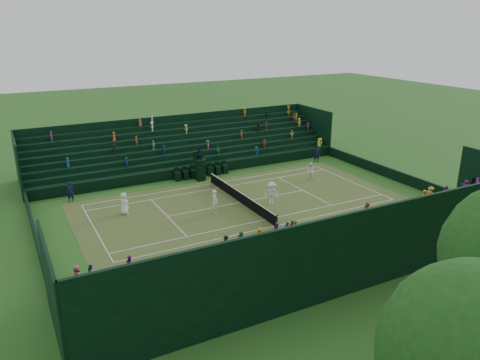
{
  "coord_description": "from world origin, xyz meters",
  "views": [
    {
      "loc": [
        32.31,
        -17.08,
        14.29
      ],
      "look_at": [
        0.0,
        0.0,
        2.0
      ],
      "focal_mm": 35.0,
      "sensor_mm": 36.0,
      "label": 1
    }
  ],
  "objects": [
    {
      "name": "court_surface",
      "position": [
        0.0,
        0.0,
        0.01
      ],
      "size": [
        12.97,
        26.77,
        0.01
      ],
      "primitive_type": "cube",
      "color": "#326521",
      "rests_on": "ground"
    },
    {
      "name": "perimeter_wall_east",
      "position": [
        8.48,
        0.0,
        0.5
      ],
      "size": [
        0.2,
        31.77,
        1.0
      ],
      "primitive_type": "cube",
      "color": "black",
      "rests_on": "ground"
    },
    {
      "name": "player_far_east",
      "position": [
        1.44,
        2.2,
        0.96
      ],
      "size": [
        1.4,
        1.35,
        1.91
      ],
      "primitive_type": "imported",
      "rotation": [
        0.0,
        0.0,
        0.72
      ],
      "color": "white",
      "rests_on": "ground"
    },
    {
      "name": "player_near_west",
      "position": [
        -2.09,
        -9.17,
        0.89
      ],
      "size": [
        0.99,
        0.78,
        1.77
      ],
      "primitive_type": "imported",
      "rotation": [
        0.0,
        0.0,
        3.42
      ],
      "color": "white",
      "rests_on": "ground"
    },
    {
      "name": "line_judge_south",
      "position": [
        -6.92,
        -12.47,
        0.87
      ],
      "size": [
        0.55,
        0.71,
        1.73
      ],
      "primitive_type": "imported",
      "rotation": [
        0.0,
        0.0,
        1.33
      ],
      "color": "black",
      "rests_on": "ground"
    },
    {
      "name": "north_grandstand",
      "position": [
        12.66,
        0.0,
        1.55
      ],
      "size": [
        6.6,
        32.0,
        4.9
      ],
      "color": "black",
      "rests_on": "ground"
    },
    {
      "name": "line_judge_north",
      "position": [
        -6.86,
        13.02,
        0.95
      ],
      "size": [
        0.69,
        0.81,
        1.89
      ],
      "primitive_type": "imported",
      "rotation": [
        0.0,
        0.0,
        1.16
      ],
      "color": "black",
      "rests_on": "ground"
    },
    {
      "name": "courtside_chairs",
      "position": [
        -7.89,
        -0.06,
        0.47
      ],
      "size": [
        0.58,
        5.54,
        1.25
      ],
      "color": "black",
      "rests_on": "ground"
    },
    {
      "name": "south_grandstand",
      "position": [
        -12.66,
        0.0,
        1.55
      ],
      "size": [
        6.6,
        32.0,
        4.9
      ],
      "color": "black",
      "rests_on": "ground"
    },
    {
      "name": "perimeter_wall_north",
      "position": [
        0.0,
        15.88,
        0.5
      ],
      "size": [
        17.17,
        0.2,
        1.0
      ],
      "primitive_type": "cube",
      "color": "black",
      "rests_on": "ground"
    },
    {
      "name": "umpire_chair",
      "position": [
        -7.03,
        -0.57,
        1.31
      ],
      "size": [
        0.98,
        0.98,
        3.07
      ],
      "color": "black",
      "rests_on": "ground"
    },
    {
      "name": "player_near_east",
      "position": [
        1.15,
        -2.85,
        0.99
      ],
      "size": [
        0.73,
        0.48,
        1.99
      ],
      "primitive_type": "imported",
      "rotation": [
        0.0,
        0.0,
        3.14
      ],
      "color": "white",
      "rests_on": "ground"
    },
    {
      "name": "tennis_net",
      "position": [
        0.0,
        0.0,
        0.53
      ],
      "size": [
        11.67,
        0.1,
        1.06
      ],
      "color": "black",
      "rests_on": "ground"
    },
    {
      "name": "player_far_west",
      "position": [
        -2.2,
        8.76,
        0.83
      ],
      "size": [
        0.97,
        0.86,
        1.66
      ],
      "primitive_type": "imported",
      "rotation": [
        0.0,
        0.0,
        -0.34
      ],
      "color": "white",
      "rests_on": "ground"
    },
    {
      "name": "ground",
      "position": [
        0.0,
        0.0,
        0.0
      ],
      "size": [
        160.0,
        160.0,
        0.0
      ],
      "primitive_type": "plane",
      "color": "#29641F",
      "rests_on": "ground"
    },
    {
      "name": "perimeter_wall_south",
      "position": [
        0.0,
        -15.88,
        0.5
      ],
      "size": [
        17.17,
        0.2,
        1.0
      ],
      "primitive_type": "cube",
      "color": "black",
      "rests_on": "ground"
    },
    {
      "name": "perimeter_wall_west",
      "position": [
        -8.48,
        0.0,
        0.5
      ],
      "size": [
        0.2,
        31.77,
        1.0
      ],
      "primitive_type": "cube",
      "color": "black",
      "rests_on": "ground"
    }
  ]
}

